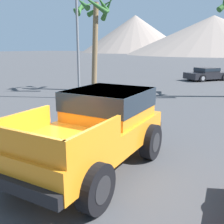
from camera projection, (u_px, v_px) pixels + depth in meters
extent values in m
plane|color=#424244|center=(80.00, 164.00, 6.88)|extent=(320.00, 320.00, 0.00)
cube|color=orange|center=(90.00, 138.00, 6.36)|extent=(2.20, 4.54, 0.59)
cube|color=orange|center=(109.00, 104.00, 6.95)|extent=(1.94, 2.04, 0.77)
cube|color=#1E2833|center=(109.00, 99.00, 6.91)|extent=(1.98, 2.08, 0.49)
cube|color=orange|center=(20.00, 124.00, 5.63)|extent=(0.15, 1.79, 0.48)
cube|color=orange|center=(96.00, 139.00, 4.71)|extent=(0.15, 1.79, 0.48)
cube|color=orange|center=(21.00, 144.00, 4.44)|extent=(1.94, 0.16, 0.48)
cube|color=black|center=(130.00, 122.00, 8.33)|extent=(1.98, 0.24, 0.24)
cube|color=black|center=(16.00, 187.00, 4.47)|extent=(1.98, 0.24, 0.24)
cylinder|color=black|center=(88.00, 130.00, 8.11)|extent=(0.34, 0.97, 0.96)
cylinder|color=#232326|center=(88.00, 130.00, 8.11)|extent=(0.34, 0.54, 0.53)
cylinder|color=black|center=(151.00, 142.00, 7.12)|extent=(0.34, 0.97, 0.96)
cylinder|color=#232326|center=(151.00, 142.00, 7.12)|extent=(0.34, 0.54, 0.53)
cylinder|color=black|center=(16.00, 164.00, 5.76)|extent=(0.34, 0.97, 0.96)
cylinder|color=#232326|center=(16.00, 164.00, 5.76)|extent=(0.34, 0.54, 0.53)
cylinder|color=black|center=(96.00, 188.00, 4.78)|extent=(0.34, 0.97, 0.96)
cylinder|color=#232326|center=(96.00, 188.00, 4.78)|extent=(0.34, 0.54, 0.53)
cube|color=#232328|center=(207.00, 75.00, 24.06)|extent=(3.84, 4.34, 0.56)
cube|color=#232328|center=(207.00, 70.00, 23.90)|extent=(2.26, 2.30, 0.42)
cube|color=#1E2833|center=(207.00, 69.00, 23.89)|extent=(2.31, 2.35, 0.25)
cylinder|color=black|center=(211.00, 75.00, 25.31)|extent=(0.57, 0.66, 0.66)
cylinder|color=#9E9EA3|center=(211.00, 75.00, 25.31)|extent=(0.40, 0.43, 0.36)
cylinder|color=black|center=(190.00, 76.00, 24.38)|extent=(0.57, 0.66, 0.66)
cylinder|color=#9E9EA3|center=(190.00, 76.00, 24.38)|extent=(0.40, 0.43, 0.36)
cylinder|color=black|center=(202.00, 78.00, 22.87)|extent=(0.57, 0.66, 0.66)
cylinder|color=#9E9EA3|center=(202.00, 78.00, 22.87)|extent=(0.40, 0.43, 0.36)
cylinder|color=slate|center=(77.00, 23.00, 14.67)|extent=(0.14, 0.14, 8.60)
cylinder|color=brown|center=(95.00, 48.00, 17.96)|extent=(0.36, 0.78, 5.90)
cone|color=#2D6028|center=(102.00, 4.00, 16.81)|extent=(0.49, 1.50, 1.06)
cone|color=#2D6028|center=(108.00, 8.00, 17.57)|extent=(1.80, 1.43, 1.55)
cone|color=#2D6028|center=(101.00, 7.00, 18.08)|extent=(2.16, 0.54, 1.22)
cone|color=#2D6028|center=(85.00, 6.00, 17.82)|extent=(0.99, 1.79, 1.07)
cone|color=#2D6028|center=(81.00, 7.00, 17.34)|extent=(0.78, 1.50, 1.33)
cone|color=#2D6028|center=(83.00, 3.00, 16.72)|extent=(1.47, 0.90, 1.02)
cone|color=#2D6028|center=(94.00, 4.00, 16.20)|extent=(1.65, 1.50, 1.37)
cone|color=gray|center=(135.00, 34.00, 145.00)|extent=(59.80, 59.80, 19.96)
cone|color=gray|center=(213.00, 35.00, 104.94)|extent=(69.02, 69.02, 15.20)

